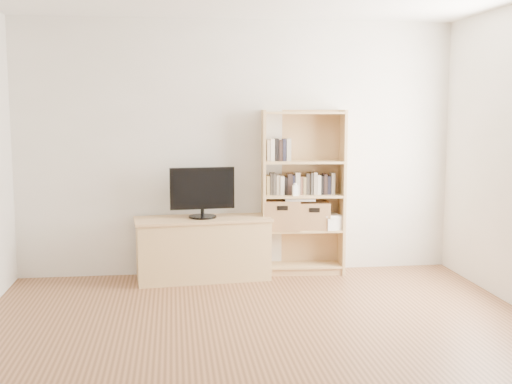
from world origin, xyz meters
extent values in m
cube|color=brown|center=(0.00, 0.00, 0.00)|extent=(4.50, 5.00, 0.01)
cube|color=silver|center=(0.00, 2.50, 1.30)|extent=(4.50, 0.02, 2.60)
cube|color=silver|center=(0.00, -2.50, 1.30)|extent=(4.50, 0.02, 2.60)
cube|color=tan|center=(-0.39, 2.26, 0.30)|extent=(1.35, 0.61, 0.60)
cube|color=tan|center=(0.65, 2.35, 0.85)|extent=(0.86, 0.35, 1.69)
cube|color=black|center=(-0.39, 2.26, 0.88)|extent=(0.64, 0.11, 0.50)
cube|color=#8F7B4E|center=(0.65, 2.37, 0.95)|extent=(0.88, 0.20, 0.23)
cube|color=#8F7B4E|center=(0.47, 2.38, 1.27)|extent=(0.38, 0.16, 0.19)
cube|color=white|center=(0.55, 2.26, 0.88)|extent=(0.06, 0.05, 0.11)
cube|color=#9F6A48|center=(0.43, 2.36, 0.62)|extent=(0.39, 0.33, 0.30)
cube|color=#9F6A48|center=(0.76, 2.34, 0.61)|extent=(0.36, 0.31, 0.27)
cube|color=silver|center=(0.61, 2.33, 0.78)|extent=(0.33, 0.24, 0.02)
cube|color=silver|center=(0.94, 2.33, 0.53)|extent=(0.24, 0.31, 0.13)
camera|label=1|loc=(-0.67, -4.08, 1.71)|focal=45.00mm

